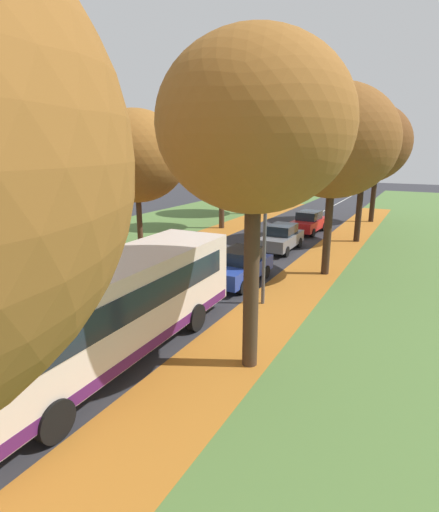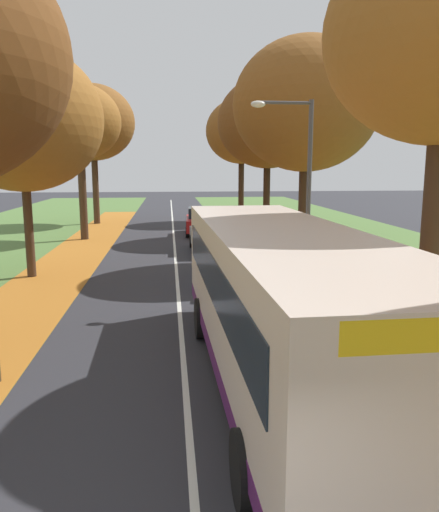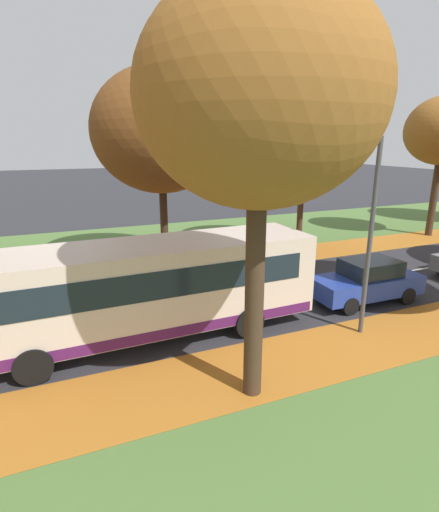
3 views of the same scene
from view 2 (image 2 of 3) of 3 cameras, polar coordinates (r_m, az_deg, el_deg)
name	(u,v)px [view 2 (image 2 of 3)]	position (r m, az deg, el deg)	size (l,w,h in m)	color
leaf_litter_left	(30,298)	(16.66, -20.81, -4.53)	(2.80, 60.00, 0.00)	#B26B23
grass_verge_right	(377,256)	(23.89, 17.60, -0.04)	(12.00, 90.00, 0.01)	#517538
leaf_litter_right	(318,291)	(16.80, 11.19, -3.93)	(2.80, 60.00, 0.00)	#B26B23
road_centre_line	(176,260)	(21.95, -5.04, -0.48)	(0.12, 80.00, 0.01)	silver
tree_left_mid	(21,119)	(19.57, -21.71, 14.38)	(5.74, 5.74, 8.31)	#422D1E
tree_left_far	(79,122)	(28.96, -15.74, 14.49)	(4.51, 4.51, 8.48)	#422D1E
tree_left_distant	(93,123)	(36.89, -14.28, 14.54)	(5.80, 5.80, 9.67)	#422D1E
tree_right_mid	(306,105)	(21.05, 9.85, 16.62)	(5.86, 5.86, 9.11)	#382619
tree_right_far	(268,123)	(29.20, 5.54, 14.91)	(5.68, 5.68, 9.05)	black
tree_right_distant	(242,131)	(37.64, 2.54, 14.03)	(5.25, 5.25, 8.96)	black
streetlamp_right	(299,177)	(15.44, 9.02, 8.89)	(1.89, 0.28, 6.00)	#47474C
bus	(281,298)	(9.14, 6.99, -4.81)	(2.84, 10.46, 2.98)	beige
car_blue_lead	(236,261)	(17.33, 1.90, -0.59)	(1.86, 4.24, 1.62)	#233D9E
car_grey_following	(209,235)	(24.01, -1.17, 2.44)	(1.81, 4.21, 1.62)	slate
car_red_third_in_line	(201,221)	(30.08, -2.17, 4.01)	(1.92, 4.27, 1.62)	#B21919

